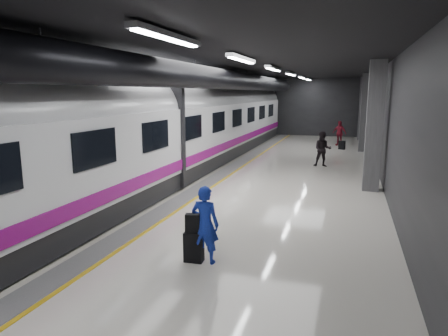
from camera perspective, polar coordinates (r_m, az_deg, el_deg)
The scene contains 9 objects.
ground at distance 13.71m, azimuth 1.09°, elevation -3.69°, with size 40.00×40.00×0.00m, color beige.
platform_hall at distance 14.28m, azimuth 1.13°, elevation 11.23°, with size 10.02×40.02×4.51m.
train at distance 14.60m, azimuth -11.25°, elevation 5.24°, with size 3.05×38.00×4.05m.
traveler_main at distance 8.11m, azimuth -2.72°, elevation -8.07°, with size 0.58×0.38×1.60m, color #1A32C5.
suitcase_main at distance 8.33m, azimuth -4.32°, elevation -11.16°, with size 0.38×0.24×0.62m, color black.
shoulder_bag at distance 8.14m, azimuth -4.50°, elevation -7.88°, with size 0.29×0.16×0.39m, color black.
traveler_far_a at distance 19.14m, azimuth 13.91°, elevation 2.63°, with size 0.80×0.62×1.64m, color black.
traveler_far_b at distance 27.18m, azimuth 16.15°, elevation 4.80°, with size 0.94×0.39×1.61m, color maroon.
suitcase_far at distance 25.39m, azimuth 16.48°, elevation 3.16°, with size 0.36×0.23×0.52m, color black.
Camera 1 is at (3.76, -12.74, 3.41)m, focal length 32.00 mm.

